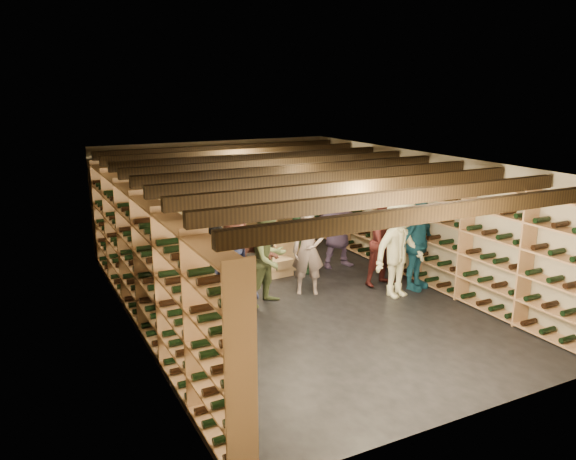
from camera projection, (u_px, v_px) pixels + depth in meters
The scene contains 21 objects.
ground at pixel (297, 300), 9.71m from camera, with size 8.00×8.00×0.00m, color black.
walls at pixel (297, 233), 9.42m from camera, with size 5.52×8.02×2.40m.
ceiling at pixel (298, 161), 9.12m from camera, with size 5.50×8.00×0.01m, color beige.
ceiling_joists at pixel (298, 170), 9.15m from camera, with size 5.40×7.12×0.18m.
wine_rack_left at pixel (144, 261), 8.31m from camera, with size 0.32×7.50×2.15m.
wine_rack_right at pixel (417, 224), 10.58m from camera, with size 0.32×7.50×2.15m.
wine_rack_back at pixel (218, 200), 12.75m from camera, with size 4.70×0.30×2.15m.
crate_stack_left at pixel (287, 248), 11.29m from camera, with size 0.58×0.46×0.85m.
crate_stack_right at pixel (279, 267), 10.92m from camera, with size 0.51×0.35×0.34m.
crate_loose at pixel (304, 245), 12.77m from camera, with size 0.50×0.33×0.17m, color tan.
person_0 at pixel (182, 288), 8.10m from camera, with size 0.74×0.48×1.51m, color black.
person_1 at pixel (215, 270), 8.76m from camera, with size 0.58×0.38×1.59m, color black.
person_2 at pixel (269, 259), 9.37m from camera, with size 0.76×0.60×1.57m, color #56643B.
person_3 at pixel (400, 249), 9.67m from camera, with size 1.12×0.65×1.74m, color #F1EFBB.
person_4 at pixel (417, 243), 10.06m from camera, with size 1.00×0.42×1.70m, color #19516C.
person_5 at pixel (236, 261), 9.33m from camera, with size 1.42×0.45×1.53m, color brown.
person_6 at pixel (232, 282), 8.21m from camera, with size 0.78×0.51×1.60m, color #222748.
person_7 at pixel (308, 251), 9.84m from camera, with size 0.57×0.38×1.57m, color gray.
person_8 at pixel (386, 242), 10.26m from camera, with size 0.79×0.62×1.63m, color #4E1B19.
person_10 at pixel (306, 229), 11.01m from camera, with size 1.01×0.42×1.73m, color #25492D.
person_11 at pixel (338, 226), 11.35m from camera, with size 1.55×0.49×1.67m, color slate.
Camera 1 is at (-4.28, -8.04, 3.58)m, focal length 35.00 mm.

